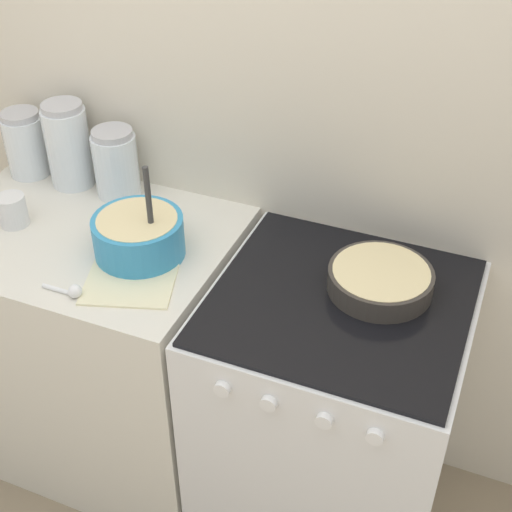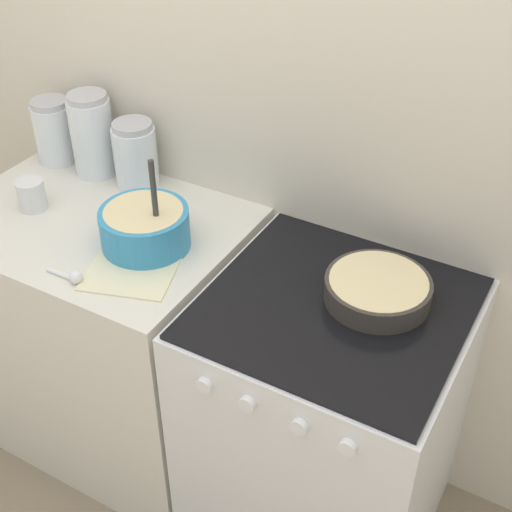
{
  "view_description": "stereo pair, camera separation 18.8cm",
  "coord_description": "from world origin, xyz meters",
  "px_view_note": "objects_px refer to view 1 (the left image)",
  "views": [
    {
      "loc": [
        0.68,
        -1.05,
        2.06
      ],
      "look_at": [
        0.11,
        0.35,
        0.94
      ],
      "focal_mm": 50.0,
      "sensor_mm": 36.0,
      "label": 1
    },
    {
      "loc": [
        0.85,
        -0.97,
        2.06
      ],
      "look_at": [
        0.11,
        0.35,
        0.94
      ],
      "focal_mm": 50.0,
      "sensor_mm": 36.0,
      "label": 2
    }
  ],
  "objects_px": {
    "stove": "(330,416)",
    "storage_jar_middle": "(69,150)",
    "storage_jar_left": "(26,148)",
    "baking_pan": "(380,279)",
    "storage_jar_right": "(116,167)",
    "mixing_bowl": "(139,234)",
    "tin_can": "(12,210)"
  },
  "relations": [
    {
      "from": "stove",
      "to": "mixing_bowl",
      "type": "relative_size",
      "value": 3.14
    },
    {
      "from": "storage_jar_middle",
      "to": "tin_can",
      "type": "distance_m",
      "value": 0.28
    },
    {
      "from": "storage_jar_right",
      "to": "tin_can",
      "type": "relative_size",
      "value": 2.31
    },
    {
      "from": "stove",
      "to": "storage_jar_middle",
      "type": "xyz_separation_m",
      "value": [
        -0.96,
        0.23,
        0.56
      ]
    },
    {
      "from": "storage_jar_middle",
      "to": "tin_can",
      "type": "relative_size",
      "value": 2.91
    },
    {
      "from": "storage_jar_left",
      "to": "baking_pan",
      "type": "bearing_deg",
      "value": -7.44
    },
    {
      "from": "baking_pan",
      "to": "storage_jar_left",
      "type": "distance_m",
      "value": 1.22
    },
    {
      "from": "mixing_bowl",
      "to": "tin_can",
      "type": "xyz_separation_m",
      "value": [
        -0.42,
        -0.01,
        -0.02
      ]
    },
    {
      "from": "stove",
      "to": "mixing_bowl",
      "type": "height_order",
      "value": "mixing_bowl"
    },
    {
      "from": "storage_jar_middle",
      "to": "storage_jar_left",
      "type": "bearing_deg",
      "value": 180.0
    },
    {
      "from": "mixing_bowl",
      "to": "storage_jar_left",
      "type": "distance_m",
      "value": 0.61
    },
    {
      "from": "mixing_bowl",
      "to": "baking_pan",
      "type": "height_order",
      "value": "mixing_bowl"
    },
    {
      "from": "tin_can",
      "to": "baking_pan",
      "type": "bearing_deg",
      "value": 5.85
    },
    {
      "from": "storage_jar_left",
      "to": "tin_can",
      "type": "distance_m",
      "value": 0.3
    },
    {
      "from": "stove",
      "to": "storage_jar_right",
      "type": "xyz_separation_m",
      "value": [
        -0.79,
        0.23,
        0.54
      ]
    },
    {
      "from": "stove",
      "to": "storage_jar_middle",
      "type": "distance_m",
      "value": 1.14
    },
    {
      "from": "stove",
      "to": "storage_jar_left",
      "type": "bearing_deg",
      "value": 168.32
    },
    {
      "from": "mixing_bowl",
      "to": "storage_jar_right",
      "type": "bearing_deg",
      "value": 130.94
    },
    {
      "from": "baking_pan",
      "to": "storage_jar_left",
      "type": "height_order",
      "value": "storage_jar_left"
    },
    {
      "from": "baking_pan",
      "to": "storage_jar_middle",
      "type": "relative_size",
      "value": 1.0
    },
    {
      "from": "storage_jar_middle",
      "to": "mixing_bowl",
      "type": "bearing_deg",
      "value": -33.37
    },
    {
      "from": "baking_pan",
      "to": "tin_can",
      "type": "relative_size",
      "value": 2.9
    },
    {
      "from": "storage_jar_middle",
      "to": "tin_can",
      "type": "bearing_deg",
      "value": -95.58
    },
    {
      "from": "stove",
      "to": "tin_can",
      "type": "xyz_separation_m",
      "value": [
        -0.99,
        -0.03,
        0.49
      ]
    },
    {
      "from": "mixing_bowl",
      "to": "storage_jar_right",
      "type": "distance_m",
      "value": 0.34
    },
    {
      "from": "storage_jar_left",
      "to": "storage_jar_right",
      "type": "relative_size",
      "value": 1.0
    },
    {
      "from": "storage_jar_left",
      "to": "stove",
      "type": "bearing_deg",
      "value": -11.68
    },
    {
      "from": "storage_jar_right",
      "to": "tin_can",
      "type": "bearing_deg",
      "value": -125.86
    },
    {
      "from": "storage_jar_left",
      "to": "storage_jar_middle",
      "type": "height_order",
      "value": "storage_jar_middle"
    },
    {
      "from": "mixing_bowl",
      "to": "storage_jar_right",
      "type": "height_order",
      "value": "mixing_bowl"
    },
    {
      "from": "mixing_bowl",
      "to": "storage_jar_right",
      "type": "relative_size",
      "value": 1.31
    },
    {
      "from": "stove",
      "to": "mixing_bowl",
      "type": "bearing_deg",
      "value": -177.64
    }
  ]
}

